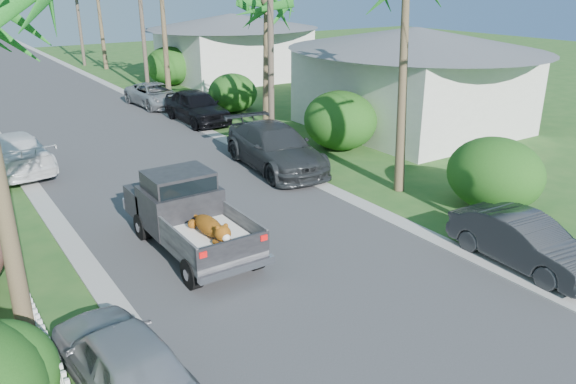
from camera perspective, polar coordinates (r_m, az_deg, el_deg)
ground at (r=12.24m, az=9.07°, el=-13.63°), size 120.00×120.00×0.00m
road at (r=33.71m, az=-21.15°, el=7.62°), size 8.00×100.00×0.02m
curb_right at (r=34.87m, az=-14.26°, el=8.81°), size 0.60×100.00×0.06m
pickup_truck at (r=15.42m, az=-10.43°, el=-1.92°), size 1.98×5.12×2.06m
parked_car_rn at (r=15.45m, az=22.84°, el=-4.69°), size 1.56×4.02×1.31m
parked_car_rm at (r=21.63m, az=-1.32°, el=4.53°), size 2.90×5.89×1.65m
parked_car_rf at (r=29.25m, az=-9.26°, el=8.56°), size 1.96×4.84×1.65m
parked_car_rd at (r=33.61m, az=-13.31°, el=9.54°), size 2.45×4.80×1.30m
parked_car_ln at (r=10.60m, az=-16.49°, el=-16.02°), size 1.90×4.03×1.33m
parked_car_lf at (r=23.65m, az=-26.24°, el=3.60°), size 2.63×5.38×1.51m
palm_r_b at (r=26.14m, az=-2.32°, el=18.73°), size 4.40×4.40×7.20m
shrub_r_a at (r=18.81m, az=20.28°, el=1.74°), size 2.80×3.08×2.30m
shrub_r_b at (r=24.21m, az=5.31°, el=7.25°), size 3.00×3.30×2.50m
shrub_r_c at (r=31.44m, az=-5.64°, el=9.99°), size 2.60×2.86×2.10m
shrub_r_d at (r=40.56m, az=-11.95°, el=12.42°), size 3.20×3.52×2.60m
picket_fence at (r=14.27m, az=-25.88°, el=-8.00°), size 0.10×11.00×1.00m
house_right_near at (r=28.21m, az=12.47°, el=10.79°), size 8.00×9.00×4.80m
house_right_far at (r=42.58m, az=-5.63°, el=14.25°), size 9.00×8.00×4.60m
utility_pole_b at (r=24.00m, az=-1.78°, el=15.32°), size 1.60×0.26×9.00m
utility_pole_c at (r=37.52m, az=-14.63°, el=16.65°), size 1.60×0.26×9.00m
utility_pole_d at (r=51.86m, az=-20.59°, el=17.00°), size 1.60×0.26×9.00m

